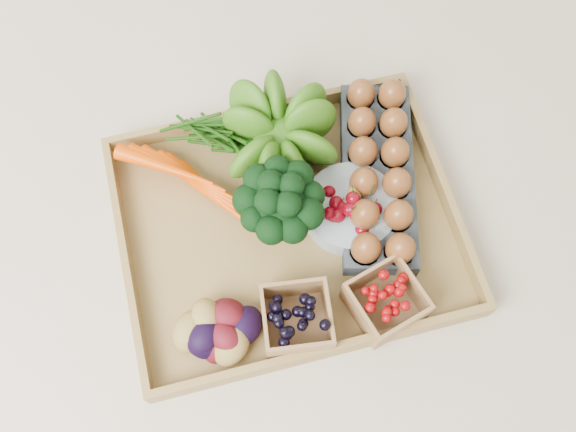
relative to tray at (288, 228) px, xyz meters
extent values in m
plane|color=beige|center=(0.00, 0.00, -0.01)|extent=(4.00, 4.00, 0.00)
cube|color=olive|center=(0.00, 0.00, 0.00)|extent=(0.55, 0.45, 0.01)
sphere|color=#23520C|center=(0.02, 0.14, 0.08)|extent=(0.14, 0.14, 0.14)
cylinder|color=#8C9EA5|center=(0.11, 0.00, 0.03)|extent=(0.16, 0.16, 0.04)
cube|color=#384148|center=(0.17, 0.04, 0.03)|extent=(0.21, 0.36, 0.04)
cube|color=black|center=(-0.03, -0.16, 0.04)|extent=(0.12, 0.12, 0.07)
cube|color=#780507|center=(0.11, -0.17, 0.04)|extent=(0.12, 0.12, 0.07)
camera|label=1|loc=(-0.10, -0.39, 1.00)|focal=40.00mm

